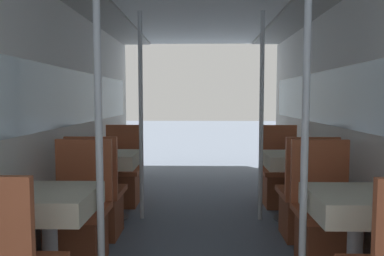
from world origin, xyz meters
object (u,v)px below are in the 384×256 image
dining_table_right_1 (292,164)px  support_pole_right_0 (305,131)px  dining_table_left_0 (49,209)px  chair_right_far_1 (280,182)px  dining_table_left_1 (111,164)px  chair_left_near_1 (98,207)px  support_pole_left_1 (141,117)px  dining_table_right_0 (356,211)px  support_pole_left_0 (99,130)px  chair_right_far_0 (326,229)px  chair_right_near_1 (305,208)px  support_pole_right_1 (261,117)px  chair_left_far_1 (122,181)px  chair_left_far_0 (78,227)px

dining_table_right_1 → support_pole_right_0: bearing=-101.2°
dining_table_left_0 → chair_right_far_1: (1.92, 2.18, -0.31)m
dining_table_left_1 → chair_left_near_1: 0.62m
chair_left_near_1 → support_pole_left_1: size_ratio=0.44×
dining_table_right_1 → support_pole_left_1: bearing=180.0°
dining_table_right_0 → dining_table_right_1: bearing=90.0°
chair_right_far_1 → support_pole_left_0: bearing=53.8°
chair_right_far_0 → support_pole_right_0: (-0.33, -0.54, 0.81)m
support_pole_left_0 → chair_left_near_1: (-0.33, 1.10, -0.81)m
chair_right_near_1 → dining_table_right_0: bearing=-90.0°
chair_right_far_1 → dining_table_right_0: bearing=90.0°
dining_table_right_0 → chair_left_near_1: bearing=150.2°
dining_table_left_1 → support_pole_right_1: support_pole_right_1 is taller
chair_left_near_1 → chair_left_far_1: bearing=90.0°
dining_table_left_0 → chair_left_far_0: bearing=90.0°
support_pole_right_0 → chair_left_far_0: bearing=161.3°
support_pole_right_0 → chair_left_near_1: bearing=145.3°
support_pole_left_0 → dining_table_right_0: support_pole_left_0 is taller
dining_table_left_0 → dining_table_right_1: 2.53m
dining_table_left_1 → chair_right_far_1: chair_right_far_1 is taller
chair_left_far_0 → support_pole_left_1: size_ratio=0.44×
chair_right_near_1 → support_pole_right_1: (-0.33, 0.54, 0.81)m
support_pole_left_1 → support_pole_right_0: bearing=-52.3°
support_pole_right_0 → dining_table_right_1: 1.75m
dining_table_right_0 → chair_right_far_1: bearing=90.0°
dining_table_right_1 → chair_right_far_1: bearing=90.0°
dining_table_right_1 → dining_table_left_0: bearing=-139.5°
dining_table_left_1 → support_pole_right_0: (1.59, -1.64, 0.50)m
chair_right_far_0 → chair_right_near_1: same height
chair_right_near_1 → support_pole_left_1: bearing=161.3°
chair_left_far_1 → chair_left_near_1: bearing=90.0°
chair_right_far_1 → support_pole_right_1: bearing=58.8°
chair_left_far_1 → support_pole_right_1: support_pole_right_1 is taller
chair_right_far_0 → chair_right_near_1: 0.56m
dining_table_left_0 → chair_right_far_0: (1.92, 0.54, -0.31)m
dining_table_left_1 → chair_right_far_0: 2.24m
support_pole_left_0 → chair_left_near_1: size_ratio=2.28×
chair_left_near_1 → chair_left_far_0: bearing=-90.0°
chair_left_far_0 → chair_right_far_1: size_ratio=1.00×
dining_table_right_1 → support_pole_right_1: 0.60m
chair_left_far_1 → dining_table_left_1: bearing=90.0°
chair_left_far_1 → chair_right_far_0: size_ratio=1.00×
support_pole_right_0 → support_pole_right_1: 1.64m
support_pole_right_0 → chair_right_far_1: bearing=81.5°
dining_table_left_0 → dining_table_left_1: 1.64m
dining_table_left_1 → support_pole_right_1: size_ratio=0.33×
dining_table_left_0 → chair_left_far_1: 2.20m
support_pole_left_0 → dining_table_left_1: 1.75m
chair_left_far_1 → support_pole_right_1: 1.87m
support_pole_left_0 → chair_right_far_0: (1.59, 0.54, -0.81)m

